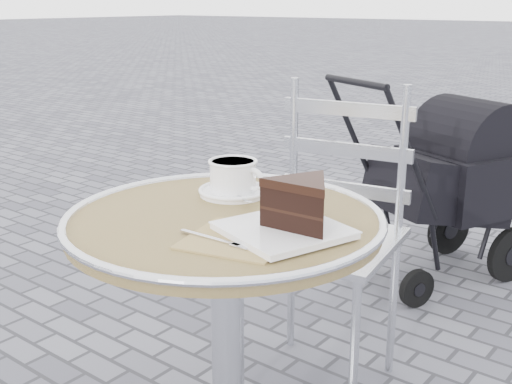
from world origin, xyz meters
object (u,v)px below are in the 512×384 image
Objects in this scene: cappuccino_set at (234,179)px; baby_stroller at (450,188)px; cafe_table at (225,284)px; bistro_chair at (335,201)px; cake_plate_set at (296,209)px.

baby_stroller is at bearing 86.59° from cappuccino_set.
cafe_table is at bearing -62.79° from baby_stroller.
bistro_chair is at bearing 86.31° from cappuccino_set.
bistro_chair reaches higher than cake_plate_set.
cafe_table is 2.17× the size of cake_plate_set.
bistro_chair reaches higher than cappuccino_set.
cake_plate_set is 0.36× the size of baby_stroller.
cappuccino_set is 0.54× the size of cake_plate_set.
cappuccino_set is 0.52m from bistro_chair.
cappuccino_set is at bearing 171.52° from cake_plate_set.
cafe_table is at bearing -91.46° from bistro_chair.
cappuccino_set is (-0.09, 0.14, 0.20)m from cafe_table.
cappuccino_set is 0.32m from cake_plate_set.
cake_plate_set is 0.36× the size of bistro_chair.
baby_stroller is (-0.01, 0.98, -0.18)m from bistro_chair.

